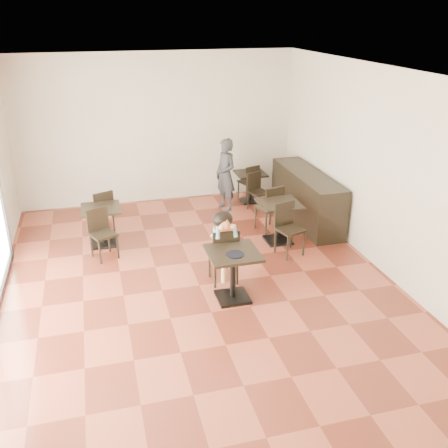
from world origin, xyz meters
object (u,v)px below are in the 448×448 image
object	(u,v)px
child	(223,247)
chair_back_a	(248,182)
child_chair	(223,254)
chair_mid_b	(290,230)
child_table	(233,276)
chair_left_b	(103,235)
cafe_table_back	(250,187)
chair_mid_a	(269,208)
cafe_table_left	(102,226)
chair_back_b	(258,192)
cafe_table_mid	(279,222)
chair_left_a	(101,211)
adult_patron	(226,175)

from	to	relation	value
child	chair_back_a	distance (m)	3.77
child_chair	chair_mid_b	distance (m)	1.49
child_table	chair_left_b	xyz separation A→B (m)	(-1.77, 1.86, 0.05)
cafe_table_back	chair_mid_a	bearing A→B (deg)	-94.98
child_table	chair_back_a	xyz separation A→B (m)	(1.50, 4.00, 0.02)
cafe_table_left	chair_mid_a	world-z (taller)	chair_mid_a
cafe_table_back	chair_mid_a	size ratio (longest dim) A/B	0.73
chair_mid_b	chair_back_b	bearing A→B (deg)	69.89
chair_mid_a	child_chair	bearing A→B (deg)	35.10
cafe_table_mid	cafe_table_back	world-z (taller)	cafe_table_mid
child_table	chair_mid_b	bearing A→B (deg)	40.47
chair_left_a	chair_left_b	xyz separation A→B (m)	(0.00, -1.10, 0.00)
cafe_table_mid	cafe_table_back	size ratio (longest dim) A/B	1.14
adult_patron	chair_mid_a	distance (m)	1.41
chair_left_a	chair_back_a	world-z (taller)	chair_left_a
child_table	chair_back_a	world-z (taller)	chair_back_a
child	adult_patron	size ratio (longest dim) A/B	0.76
cafe_table_back	chair_mid_b	bearing A→B (deg)	-92.94
child_chair	adult_patron	world-z (taller)	adult_patron
chair_mid_b	cafe_table_left	bearing A→B (deg)	141.89
child_chair	cafe_table_back	size ratio (longest dim) A/B	1.39
child_chair	cafe_table_mid	size ratio (longest dim) A/B	1.22
chair_back_a	cafe_table_left	bearing A→B (deg)	6.79
adult_patron	chair_left_b	xyz separation A→B (m)	(-2.62, -1.68, -0.33)
child	chair_mid_b	world-z (taller)	child
cafe_table_left	chair_back_b	distance (m)	3.38
cafe_table_mid	chair_left_a	world-z (taller)	chair_left_a
chair_back_b	child	bearing A→B (deg)	-137.90
cafe_table_mid	chair_back_a	size ratio (longest dim) A/B	0.95
chair_mid_b	chair_left_b	world-z (taller)	chair_mid_b
child	cafe_table_back	bearing A→B (deg)	65.50
cafe_table_left	chair_left_b	world-z (taller)	chair_left_b
child_table	chair_back_b	distance (m)	3.61
adult_patron	chair_back_b	distance (m)	0.79
chair_back_a	chair_back_b	bearing A→B (deg)	70.79
child_table	chair_back_a	size ratio (longest dim) A/B	0.96
child	cafe_table_back	xyz separation A→B (m)	(1.50, 3.29, -0.25)
chair_back_b	chair_left_a	bearing A→B (deg)	166.59
child_table	chair_back_b	xyz separation A→B (m)	(1.50, 3.29, 0.02)
cafe_table_left	cafe_table_back	bearing A→B (deg)	23.68
cafe_table_back	chair_back_b	bearing A→B (deg)	-90.00
cafe_table_back	chair_left_b	world-z (taller)	chair_left_b
cafe_table_left	adult_patron	bearing A→B (deg)	23.40
chair_mid_a	chair_back_a	xyz separation A→B (m)	(0.14, 1.74, -0.06)
child_table	chair_left_b	size ratio (longest dim) A/B	0.89
chair_mid_a	chair_mid_b	world-z (taller)	same
child	chair_mid_b	xyz separation A→B (m)	(1.36, 0.61, -0.13)
child_table	chair_left_a	bearing A→B (deg)	120.87
child_table	chair_back_b	bearing A→B (deg)	65.50
cafe_table_mid	chair_back_b	bearing A→B (deg)	85.02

